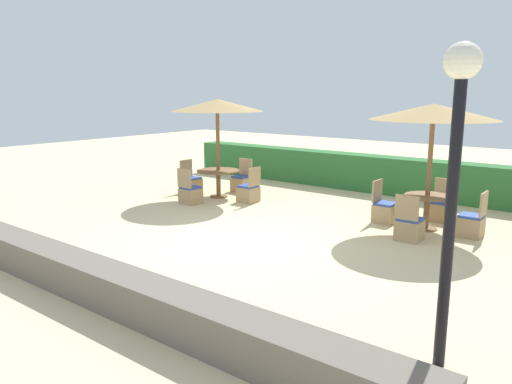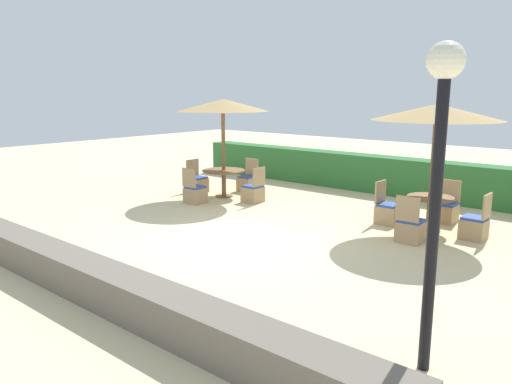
% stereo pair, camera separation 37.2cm
% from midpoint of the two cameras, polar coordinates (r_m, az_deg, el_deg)
% --- Properties ---
extents(ground_plane, '(40.00, 40.00, 0.00)m').
position_cam_midpoint_polar(ground_plane, '(9.60, -3.33, -5.84)').
color(ground_plane, beige).
extents(hedge_row, '(13.00, 0.70, 1.03)m').
position_cam_midpoint_polar(hedge_row, '(14.64, 12.98, 2.02)').
color(hedge_row, '#2D6B33').
rests_on(hedge_row, ground_plane).
extents(stone_border, '(10.00, 0.56, 0.53)m').
position_cam_midpoint_polar(stone_border, '(7.55, -19.85, -9.34)').
color(stone_border, '#6B6056').
rests_on(stone_border, ground_plane).
extents(lamp_post, '(0.36, 0.36, 3.32)m').
position_cam_midpoint_polar(lamp_post, '(5.17, 19.99, 5.13)').
color(lamp_post, black).
rests_on(lamp_post, ground_plane).
extents(parasol_back_right, '(2.55, 2.55, 2.60)m').
position_cam_midpoint_polar(parasol_back_right, '(10.68, 18.67, 8.61)').
color(parasol_back_right, brown).
rests_on(parasol_back_right, ground_plane).
extents(round_table_back_right, '(0.94, 0.94, 0.73)m').
position_cam_midpoint_polar(round_table_back_right, '(10.92, 18.04, -1.29)').
color(round_table_back_right, brown).
rests_on(round_table_back_right, ground_plane).
extents(patio_chair_back_right_west, '(0.46, 0.46, 0.93)m').
position_cam_midpoint_polar(patio_chair_back_right_west, '(11.31, 13.56, -2.10)').
color(patio_chair_back_right_west, tan).
rests_on(patio_chair_back_right_west, ground_plane).
extents(patio_chair_back_right_south, '(0.46, 0.46, 0.93)m').
position_cam_midpoint_polar(patio_chair_back_right_south, '(10.07, 16.10, -3.90)').
color(patio_chair_back_right_south, tan).
rests_on(patio_chair_back_right_south, ground_plane).
extents(patio_chair_back_right_north, '(0.46, 0.46, 0.93)m').
position_cam_midpoint_polar(patio_chair_back_right_north, '(11.82, 19.52, -1.86)').
color(patio_chair_back_right_north, tan).
rests_on(patio_chair_back_right_north, ground_plane).
extents(patio_chair_back_right_east, '(0.46, 0.46, 0.93)m').
position_cam_midpoint_polar(patio_chair_back_right_east, '(10.73, 22.50, -3.40)').
color(patio_chair_back_right_east, tan).
rests_on(patio_chair_back_right_east, ground_plane).
extents(parasol_back_left, '(2.43, 2.43, 2.64)m').
position_cam_midpoint_polar(parasol_back_left, '(13.41, -5.25, 9.79)').
color(parasol_back_left, brown).
rests_on(parasol_back_left, ground_plane).
extents(round_table_back_left, '(1.16, 1.16, 0.74)m').
position_cam_midpoint_polar(round_table_back_left, '(13.60, -5.11, 1.91)').
color(round_table_back_left, brown).
rests_on(round_table_back_left, ground_plane).
extents(patio_chair_back_left_north, '(0.46, 0.46, 0.93)m').
position_cam_midpoint_polar(patio_chair_back_left_north, '(14.41, -2.40, 1.13)').
color(patio_chair_back_left_north, tan).
rests_on(patio_chair_back_left_north, ground_plane).
extents(patio_chair_back_left_south, '(0.46, 0.46, 0.93)m').
position_cam_midpoint_polar(patio_chair_back_left_south, '(12.92, -8.36, -0.20)').
color(patio_chair_back_left_south, tan).
rests_on(patio_chair_back_left_south, ground_plane).
extents(patio_chair_back_left_east, '(0.46, 0.46, 0.93)m').
position_cam_midpoint_polar(patio_chair_back_left_east, '(12.97, -1.65, -0.04)').
color(patio_chair_back_left_east, tan).
rests_on(patio_chair_back_left_east, ground_plane).
extents(patio_chair_back_left_west, '(0.46, 0.46, 0.93)m').
position_cam_midpoint_polar(patio_chair_back_left_west, '(14.32, -8.16, 0.96)').
color(patio_chair_back_left_west, tan).
rests_on(patio_chair_back_left_west, ground_plane).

